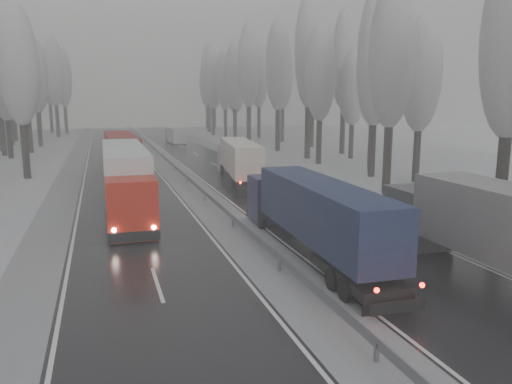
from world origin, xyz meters
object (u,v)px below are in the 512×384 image
truck_blue_box (312,211)px  box_truck_distant (175,135)px  truck_cream_box (238,158)px  truck_red_white (125,175)px  truck_red_red (122,154)px

truck_blue_box → box_truck_distant: 64.50m
truck_cream_box → truck_red_white: size_ratio=0.88×
truck_red_white → truck_red_red: bearing=88.6°
truck_cream_box → truck_red_white: (-10.31, -9.67, 0.30)m
truck_cream_box → box_truck_distant: (0.53, 42.64, -0.84)m
truck_blue_box → box_truck_distant: size_ratio=1.99×
truck_blue_box → box_truck_distant: (2.85, 64.43, -0.79)m
truck_cream_box → truck_blue_box: bearing=-88.3°
truck_blue_box → truck_red_red: 27.67m
truck_red_white → truck_blue_box: bearing=-56.3°
truck_red_red → truck_blue_box: bearing=-75.9°
truck_blue_box → truck_red_red: truck_red_red is taller
box_truck_distant → truck_red_white: (-10.84, -52.31, 1.14)m
truck_cream_box → truck_red_red: (-9.90, 4.82, 0.22)m
box_truck_distant → truck_red_red: bearing=-109.3°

